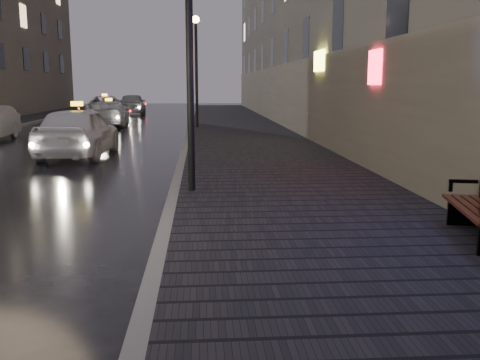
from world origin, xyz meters
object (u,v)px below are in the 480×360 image
object	(u,v)px
lamp_near	(189,15)
taxi_near	(78,131)
taxi_mid	(109,114)
taxi_far	(105,106)
lamp_far	(196,57)
car_far	(132,104)

from	to	relation	value
lamp_near	taxi_near	xyz separation A→B (m)	(-3.58, 6.37, -2.71)
taxi_mid	taxi_far	bearing A→B (deg)	-83.05
lamp_far	taxi_far	world-z (taller)	lamp_far
lamp_far	taxi_near	xyz separation A→B (m)	(-3.58, -9.63, -2.71)
lamp_far	car_far	world-z (taller)	lamp_far
taxi_far	car_far	bearing A→B (deg)	55.99
taxi_far	lamp_far	bearing A→B (deg)	-67.05
lamp_near	car_far	bearing A→B (deg)	99.23
lamp_far	taxi_near	distance (m)	10.63
lamp_near	taxi_near	distance (m)	7.79
lamp_far	car_far	size ratio (longest dim) A/B	1.15
lamp_far	taxi_near	bearing A→B (deg)	-110.39
lamp_far	taxi_far	size ratio (longest dim) A/B	1.01
lamp_far	car_far	bearing A→B (deg)	109.20
taxi_near	taxi_mid	size ratio (longest dim) A/B	0.98
lamp_near	taxi_near	size ratio (longest dim) A/B	1.15
taxi_mid	taxi_far	xyz separation A→B (m)	(-1.69, 8.51, 0.05)
taxi_near	car_far	xyz separation A→B (m)	(-1.30, 23.64, 0.00)
taxi_far	lamp_near	bearing A→B (deg)	-83.68
lamp_near	taxi_mid	bearing A→B (deg)	104.12
taxi_near	taxi_mid	xyz separation A→B (m)	(-1.09, 12.21, -0.10)
lamp_near	lamp_far	bearing A→B (deg)	90.00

